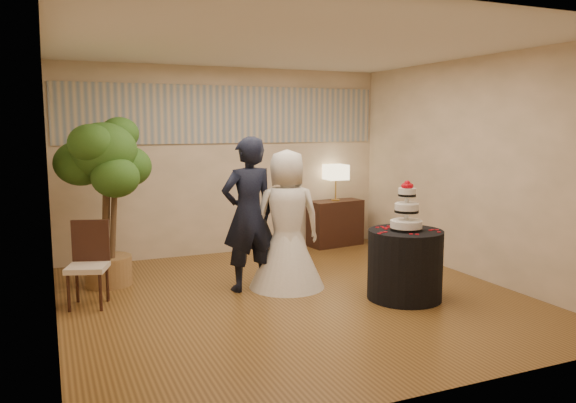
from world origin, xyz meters
name	(u,v)px	position (x,y,z in m)	size (l,w,h in m)	color
floor	(294,298)	(0.00, 0.00, 0.00)	(5.00, 5.00, 0.00)	brown
ceiling	(294,45)	(0.00, 0.00, 2.80)	(5.00, 5.00, 0.00)	white
wall_back	(227,161)	(0.00, 2.50, 1.40)	(5.00, 0.06, 2.80)	beige
wall_front	(439,205)	(0.00, -2.50, 1.40)	(5.00, 0.06, 2.80)	beige
wall_left	(49,185)	(-2.50, 0.00, 1.40)	(0.06, 5.00, 2.80)	beige
wall_right	(472,168)	(2.50, 0.00, 1.40)	(0.06, 5.00, 2.80)	beige
mural_border	(227,115)	(0.00, 2.48, 2.10)	(4.90, 0.02, 0.85)	#A6A49B
groom	(248,214)	(-0.36, 0.50, 0.91)	(0.66, 0.44, 1.82)	black
bride	(287,219)	(0.10, 0.43, 0.83)	(0.91, 0.91, 1.67)	white
cake_table	(405,265)	(1.14, -0.52, 0.39)	(0.83, 0.83, 0.79)	black
wedding_cake	(407,206)	(1.14, -0.52, 1.07)	(0.36, 0.36, 0.56)	white
console	(335,223)	(1.75, 2.28, 0.37)	(0.88, 0.39, 0.74)	black
table_lamp	(336,183)	(1.75, 2.28, 1.03)	(0.32, 0.32, 0.58)	beige
ficus_tree	(106,201)	(-1.88, 1.37, 1.05)	(1.00, 1.00, 2.09)	#2E581B
side_chair	(87,265)	(-2.16, 0.60, 0.46)	(0.42, 0.44, 0.92)	black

